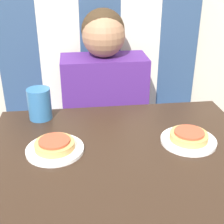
# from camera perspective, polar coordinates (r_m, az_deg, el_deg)

# --- Properties ---
(booth_seat) EXTENTS (1.08, 0.52, 0.44)m
(booth_seat) POSITION_cam_1_polar(r_m,az_deg,el_deg) (1.81, -1.27, -9.39)
(booth_seat) COLOR navy
(booth_seat) RESTS_ON ground_plane
(booth_backrest) EXTENTS (1.08, 0.09, 0.76)m
(booth_backrest) POSITION_cam_1_polar(r_m,az_deg,el_deg) (1.75, -2.22, 11.14)
(booth_backrest) COLOR navy
(booth_backrest) RESTS_ON booth_seat
(dining_table) EXTENTS (0.88, 0.68, 0.72)m
(dining_table) POSITION_cam_1_polar(r_m,az_deg,el_deg) (1.07, 2.16, -11.70)
(dining_table) COLOR black
(dining_table) RESTS_ON ground_plane
(person) EXTENTS (0.42, 0.23, 0.63)m
(person) POSITION_cam_1_polar(r_m,az_deg,el_deg) (1.57, -1.47, 6.65)
(person) COLOR #4C237A
(person) RESTS_ON booth_seat
(plate_left) EXTENTS (0.18, 0.18, 0.01)m
(plate_left) POSITION_cam_1_polar(r_m,az_deg,el_deg) (1.02, -10.37, -6.76)
(plate_left) COLOR white
(plate_left) RESTS_ON dining_table
(plate_right) EXTENTS (0.18, 0.18, 0.01)m
(plate_right) POSITION_cam_1_polar(r_m,az_deg,el_deg) (1.08, 13.77, -5.10)
(plate_right) COLOR white
(plate_right) RESTS_ON dining_table
(pizza_left) EXTENTS (0.13, 0.13, 0.03)m
(pizza_left) POSITION_cam_1_polar(r_m,az_deg,el_deg) (1.00, -10.46, -5.82)
(pizza_left) COLOR tan
(pizza_left) RESTS_ON plate_left
(pizza_right) EXTENTS (0.13, 0.13, 0.03)m
(pizza_right) POSITION_cam_1_polar(r_m,az_deg,el_deg) (1.07, 13.88, -4.20)
(pizza_right) COLOR tan
(pizza_right) RESTS_ON plate_right
(drinking_cup) EXTENTS (0.09, 0.09, 0.12)m
(drinking_cup) POSITION_cam_1_polar(r_m,az_deg,el_deg) (1.21, -13.10, 1.46)
(drinking_cup) COLOR #2D669E
(drinking_cup) RESTS_ON dining_table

